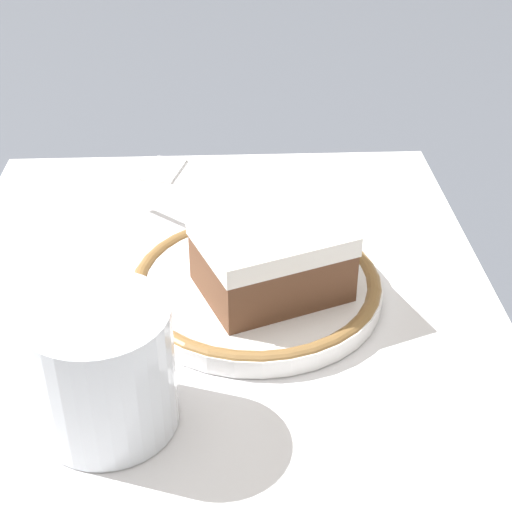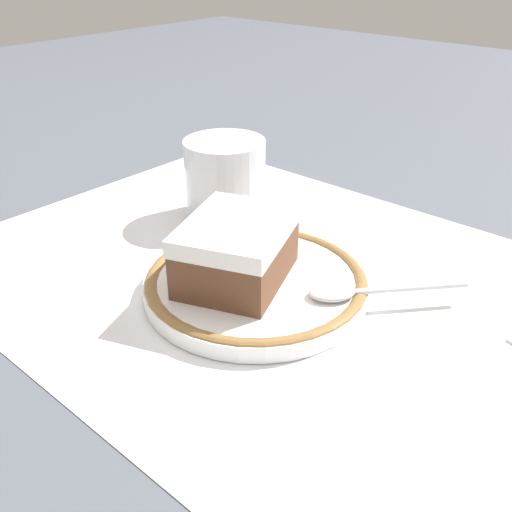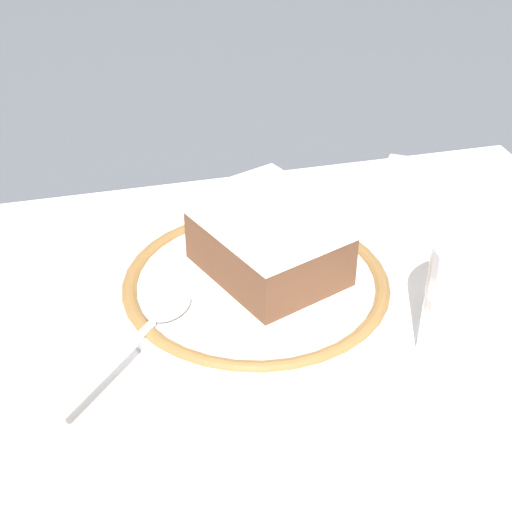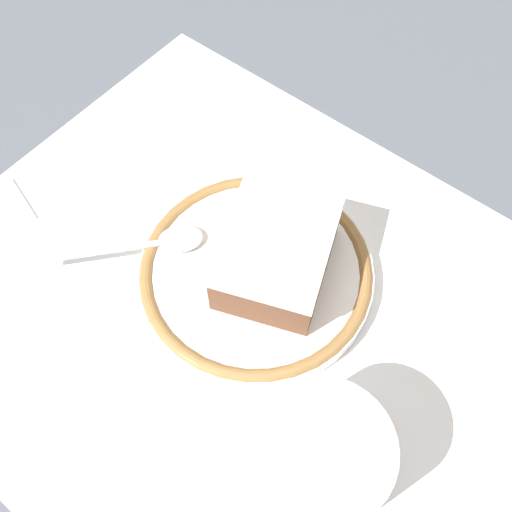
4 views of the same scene
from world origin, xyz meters
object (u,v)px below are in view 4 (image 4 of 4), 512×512
at_px(plate, 256,272).
at_px(cup, 317,464).
at_px(sugar_packet, 6,205).
at_px(spoon, 161,242).
at_px(cake_slice, 277,251).

height_order(plate, cup, cup).
bearing_deg(sugar_packet, spoon, -159.81).
bearing_deg(cake_slice, sugar_packet, 22.12).
relative_size(spoon, sugar_packet, 2.05).
relative_size(plate, sugar_packet, 3.56).
relative_size(cake_slice, spoon, 1.12).
bearing_deg(plate, spoon, 21.85).
relative_size(cup, sugar_packet, 1.60).
xyz_separation_m(spoon, sugar_packet, (0.13, 0.05, -0.01)).
bearing_deg(spoon, cake_slice, -154.87).
distance_m(spoon, sugar_packet, 0.14).
distance_m(cake_slice, sugar_packet, 0.23).
relative_size(plate, cup, 2.23).
bearing_deg(plate, sugar_packet, 20.78).
xyz_separation_m(plate, cup, (-0.12, 0.09, 0.03)).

